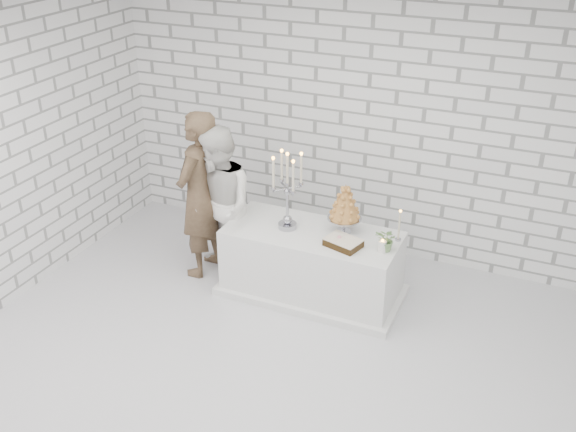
% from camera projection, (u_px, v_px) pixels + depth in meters
% --- Properties ---
extents(ground, '(6.00, 5.00, 0.01)m').
position_uv_depth(ground, '(274.00, 371.00, 6.00)').
color(ground, silver).
rests_on(ground, ground).
extents(ceiling, '(6.00, 5.00, 0.01)m').
position_uv_depth(ceiling, '(270.00, 37.00, 4.61)').
color(ceiling, white).
rests_on(ceiling, ground).
extents(wall_back, '(6.00, 0.01, 3.00)m').
position_uv_depth(wall_back, '(367.00, 128.00, 7.33)').
color(wall_back, white).
rests_on(wall_back, ground).
extents(cake_table, '(1.80, 0.80, 0.75)m').
position_uv_depth(cake_table, '(312.00, 263.00, 6.94)').
color(cake_table, white).
rests_on(cake_table, ground).
extents(groom, '(0.46, 0.69, 1.88)m').
position_uv_depth(groom, '(200.00, 195.00, 7.11)').
color(groom, '#4B3827').
rests_on(groom, ground).
extents(bride, '(1.07, 1.06, 1.74)m').
position_uv_depth(bride, '(219.00, 206.00, 7.02)').
color(bride, white).
rests_on(bride, ground).
extents(candelabra, '(0.35, 0.35, 0.84)m').
position_uv_depth(candelabra, '(287.00, 191.00, 6.65)').
color(candelabra, '#9797A0').
rests_on(candelabra, cake_table).
extents(croquembouche, '(0.41, 0.41, 0.54)m').
position_uv_depth(croquembouche, '(345.00, 209.00, 6.64)').
color(croquembouche, '#975F28').
rests_on(croquembouche, cake_table).
extents(chocolate_cake, '(0.39, 0.33, 0.08)m').
position_uv_depth(chocolate_cake, '(343.00, 243.00, 6.49)').
color(chocolate_cake, black).
rests_on(chocolate_cake, cake_table).
extents(pillar_candle, '(0.09, 0.09, 0.12)m').
position_uv_depth(pillar_candle, '(382.00, 247.00, 6.38)').
color(pillar_candle, white).
rests_on(pillar_candle, cake_table).
extents(extra_taper, '(0.07, 0.07, 0.32)m').
position_uv_depth(extra_taper, '(399.00, 226.00, 6.54)').
color(extra_taper, beige).
rests_on(extra_taper, cake_table).
extents(flowers, '(0.27, 0.25, 0.24)m').
position_uv_depth(flowers, '(387.00, 240.00, 6.38)').
color(flowers, '#4D7C46').
rests_on(flowers, cake_table).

